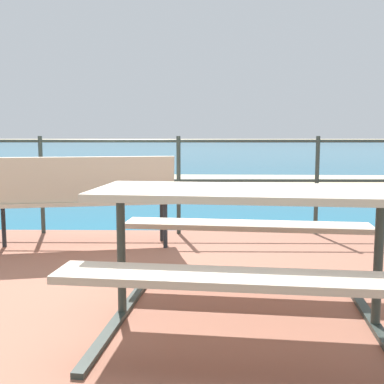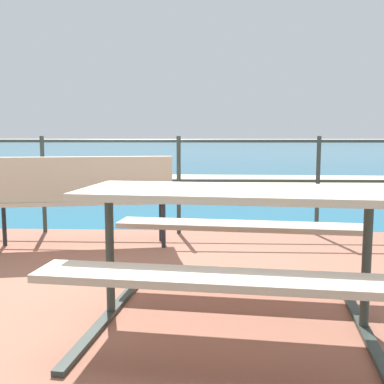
% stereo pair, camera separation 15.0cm
% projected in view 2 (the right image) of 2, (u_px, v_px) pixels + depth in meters
% --- Properties ---
extents(ground_plane, '(240.00, 240.00, 0.00)m').
position_uv_depth(ground_plane, '(147.00, 334.00, 2.64)').
color(ground_plane, beige).
extents(patio_paving, '(6.40, 5.20, 0.06)m').
position_uv_depth(patio_paving, '(147.00, 329.00, 2.64)').
color(patio_paving, '#935B47').
rests_on(patio_paving, ground).
extents(sea_water, '(90.00, 90.00, 0.01)m').
position_uv_depth(sea_water, '(209.00, 147.00, 42.30)').
color(sea_water, '#196B8E').
rests_on(sea_water, ground).
extents(beach_strip, '(54.11, 6.32, 0.01)m').
position_uv_depth(beach_strip, '(197.00, 184.00, 10.63)').
color(beach_strip, beige).
rests_on(beach_strip, ground).
extents(picnic_table, '(1.83, 1.64, 0.77)m').
position_uv_depth(picnic_table, '(233.00, 223.00, 2.58)').
color(picnic_table, tan).
rests_on(picnic_table, patio_paving).
extents(park_bench, '(1.72, 0.73, 0.87)m').
position_uv_depth(park_bench, '(81.00, 193.00, 4.31)').
color(park_bench, '#BCAD93').
rests_on(park_bench, patio_paving).
extents(railing_fence, '(5.94, 0.04, 1.05)m').
position_uv_depth(railing_fence, '(179.00, 172.00, 4.97)').
color(railing_fence, '#2D3833').
rests_on(railing_fence, patio_paving).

